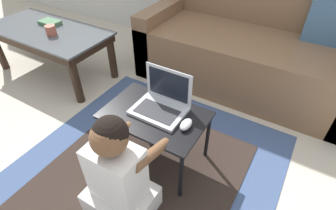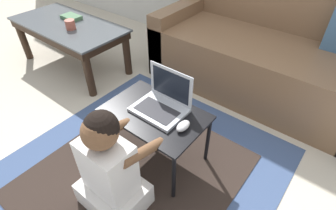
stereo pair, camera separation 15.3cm
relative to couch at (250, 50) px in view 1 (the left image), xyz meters
name	(u,v)px [view 1 (the left image)]	position (x,y,z in m)	size (l,w,h in m)	color
ground_plane	(175,160)	(-0.08, -1.19, -0.32)	(16.00, 16.00, 0.00)	beige
area_rug	(139,178)	(-0.21, -1.44, -0.31)	(1.60, 1.79, 0.01)	#3D517A
couch	(250,50)	(0.00, 0.00, 0.00)	(1.86, 0.86, 0.91)	brown
coffee_table	(48,36)	(-1.64, -0.82, 0.07)	(1.18, 0.56, 0.45)	#4C5156
laptop_desk	(155,119)	(-0.21, -1.23, 0.03)	(0.62, 0.41, 0.39)	black
laptop	(161,104)	(-0.20, -1.18, 0.12)	(0.31, 0.23, 0.24)	#B7BCC6
computer_mouse	(186,124)	(0.00, -1.23, 0.10)	(0.06, 0.10, 0.04)	silver
person_seated	(118,175)	(-0.17, -1.64, -0.02)	(0.36, 0.42, 0.69)	silver
cup_on_table	(51,30)	(-1.50, -0.88, 0.18)	(0.09, 0.09, 0.08)	#994C3D
book_on_table	(50,23)	(-1.70, -0.73, 0.15)	(0.19, 0.13, 0.03)	#47704C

